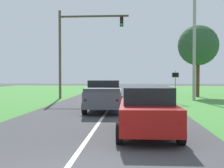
{
  "coord_description": "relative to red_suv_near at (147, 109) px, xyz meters",
  "views": [
    {
      "loc": [
        1.56,
        -5.45,
        2.23
      ],
      "look_at": [
        -0.03,
        16.92,
        1.57
      ],
      "focal_mm": 45.35,
      "sensor_mm": 36.0,
      "label": 1
    }
  ],
  "objects": [
    {
      "name": "ground_plane",
      "position": [
        -2.13,
        6.8,
        -0.96
      ],
      "size": [
        120.0,
        120.0,
        0.0
      ],
      "primitive_type": "plane",
      "color": "#424244"
    },
    {
      "name": "red_suv_near",
      "position": [
        0.0,
        0.0,
        0.0
      ],
      "size": [
        2.28,
        4.76,
        1.82
      ],
      "color": "#9E1411",
      "rests_on": "ground_plane"
    },
    {
      "name": "pickup_truck_lead",
      "position": [
        -2.29,
        6.85,
        0.04
      ],
      "size": [
        2.47,
        5.5,
        1.95
      ],
      "color": "#4C515B",
      "rests_on": "ground_plane"
    },
    {
      "name": "traffic_light",
      "position": [
        -5.95,
        16.34,
        4.56
      ],
      "size": [
        6.78,
        0.4,
        8.53
      ],
      "color": "brown",
      "rests_on": "ground_plane"
    },
    {
      "name": "keep_moving_sign",
      "position": [
        2.97,
        12.71,
        0.72
      ],
      "size": [
        0.6,
        0.09,
        2.64
      ],
      "color": "gray",
      "rests_on": "ground_plane"
    },
    {
      "name": "oak_tree_right",
      "position": [
        6.32,
        19.52,
        4.42
      ],
      "size": [
        4.19,
        4.19,
        7.51
      ],
      "color": "#4C351E",
      "rests_on": "ground_plane"
    },
    {
      "name": "utility_pole_right",
      "position": [
        5.01,
        15.23,
        3.95
      ],
      "size": [
        0.28,
        0.28,
        9.82
      ],
      "primitive_type": "cylinder",
      "color": "#9E998E",
      "rests_on": "ground_plane"
    }
  ]
}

